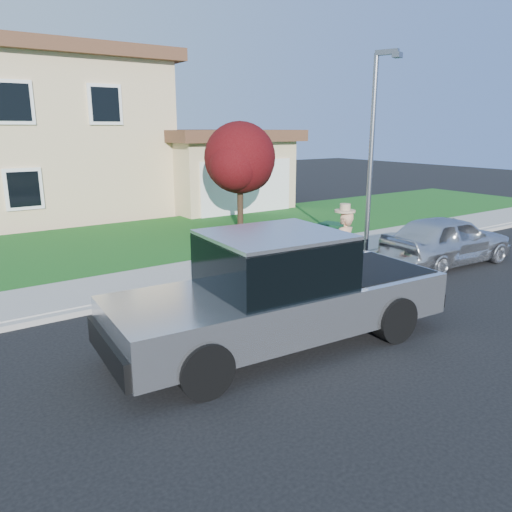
% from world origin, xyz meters
% --- Properties ---
extents(ground, '(80.00, 80.00, 0.00)m').
position_xyz_m(ground, '(0.00, 0.00, 0.00)').
color(ground, black).
rests_on(ground, ground).
extents(curb, '(40.00, 0.20, 0.12)m').
position_xyz_m(curb, '(1.00, 2.90, 0.06)').
color(curb, gray).
rests_on(curb, ground).
extents(sidewalk, '(40.00, 2.00, 0.15)m').
position_xyz_m(sidewalk, '(1.00, 4.00, 0.07)').
color(sidewalk, gray).
rests_on(sidewalk, ground).
extents(lawn, '(40.00, 7.00, 0.10)m').
position_xyz_m(lawn, '(1.00, 8.50, 0.05)').
color(lawn, '#154B18').
rests_on(lawn, ground).
extents(house, '(14.00, 11.30, 6.85)m').
position_xyz_m(house, '(1.31, 16.38, 3.17)').
color(house, '#C9B681').
rests_on(house, ground).
extents(pickup_truck, '(6.33, 2.60, 2.04)m').
position_xyz_m(pickup_truck, '(-0.53, -0.55, 0.95)').
color(pickup_truck, black).
rests_on(pickup_truck, ground).
extents(woman, '(0.74, 0.55, 2.02)m').
position_xyz_m(woman, '(2.74, 1.22, 0.96)').
color(woman, tan).
rests_on(woman, ground).
extents(sedan, '(4.25, 1.92, 1.41)m').
position_xyz_m(sedan, '(6.58, 1.03, 0.71)').
color(sedan, '#B8BAC0').
rests_on(sedan, ground).
extents(ornamental_tree, '(2.83, 2.55, 3.88)m').
position_xyz_m(ornamental_tree, '(4.31, 8.10, 2.58)').
color(ornamental_tree, black).
rests_on(ornamental_tree, lawn).
extents(trash_bin, '(0.79, 0.84, 0.97)m').
position_xyz_m(trash_bin, '(4.15, 3.10, 0.64)').
color(trash_bin, '#0F371C').
rests_on(trash_bin, sidewalk).
extents(street_lamp, '(0.44, 0.75, 5.75)m').
position_xyz_m(street_lamp, '(5.21, 2.69, 3.28)').
color(street_lamp, slate).
rests_on(street_lamp, ground).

